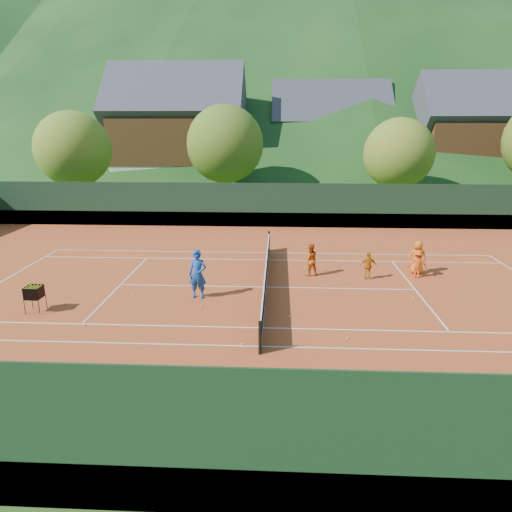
{
  "coord_description": "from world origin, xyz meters",
  "views": [
    {
      "loc": [
        0.51,
        -18.62,
        6.86
      ],
      "look_at": [
        -0.42,
        0.0,
        1.42
      ],
      "focal_mm": 32.0,
      "sensor_mm": 36.0,
      "label": 1
    }
  ],
  "objects_px": {
    "chalet_mid": "(329,141)",
    "student_a": "(310,260)",
    "chalet_right": "(472,140)",
    "ball_hopper": "(34,293)",
    "coach": "(198,274)",
    "tennis_net": "(266,276)",
    "student_d": "(418,264)",
    "student_b": "(368,266)",
    "student_c": "(418,257)",
    "chalet_left": "(179,135)"
  },
  "relations": [
    {
      "from": "student_a",
      "to": "student_c",
      "type": "bearing_deg",
      "value": 169.89
    },
    {
      "from": "student_d",
      "to": "tennis_net",
      "type": "xyz_separation_m",
      "value": [
        -6.92,
        -1.68,
        -0.15
      ]
    },
    {
      "from": "student_c",
      "to": "student_d",
      "type": "distance_m",
      "value": 0.59
    },
    {
      "from": "student_d",
      "to": "tennis_net",
      "type": "bearing_deg",
      "value": 25.36
    },
    {
      "from": "tennis_net",
      "to": "chalet_right",
      "type": "relative_size",
      "value": 1.01
    },
    {
      "from": "coach",
      "to": "student_b",
      "type": "bearing_deg",
      "value": 28.08
    },
    {
      "from": "student_a",
      "to": "chalet_mid",
      "type": "height_order",
      "value": "chalet_mid"
    },
    {
      "from": "ball_hopper",
      "to": "chalet_mid",
      "type": "bearing_deg",
      "value": 68.53
    },
    {
      "from": "student_c",
      "to": "ball_hopper",
      "type": "distance_m",
      "value": 16.53
    },
    {
      "from": "tennis_net",
      "to": "chalet_left",
      "type": "relative_size",
      "value": 0.87
    },
    {
      "from": "student_a",
      "to": "student_c",
      "type": "distance_m",
      "value": 5.08
    },
    {
      "from": "student_d",
      "to": "chalet_left",
      "type": "relative_size",
      "value": 0.09
    },
    {
      "from": "student_a",
      "to": "student_c",
      "type": "relative_size",
      "value": 0.95
    },
    {
      "from": "student_d",
      "to": "ball_hopper",
      "type": "relative_size",
      "value": 1.3
    },
    {
      "from": "student_b",
      "to": "tennis_net",
      "type": "distance_m",
      "value": 4.79
    },
    {
      "from": "student_a",
      "to": "chalet_right",
      "type": "bearing_deg",
      "value": -138.33
    },
    {
      "from": "student_b",
      "to": "student_c",
      "type": "relative_size",
      "value": 0.8
    },
    {
      "from": "student_b",
      "to": "chalet_right",
      "type": "xyz_separation_m",
      "value": [
        15.39,
        28.69,
        4.6
      ]
    },
    {
      "from": "student_a",
      "to": "chalet_right",
      "type": "distance_m",
      "value": 33.81
    },
    {
      "from": "chalet_right",
      "to": "student_b",
      "type": "bearing_deg",
      "value": -118.2
    },
    {
      "from": "ball_hopper",
      "to": "student_d",
      "type": "bearing_deg",
      "value": 17.09
    },
    {
      "from": "chalet_mid",
      "to": "chalet_right",
      "type": "bearing_deg",
      "value": -15.95
    },
    {
      "from": "student_b",
      "to": "chalet_mid",
      "type": "xyz_separation_m",
      "value": [
        1.39,
        32.69,
        4.33
      ]
    },
    {
      "from": "student_a",
      "to": "chalet_right",
      "type": "relative_size",
      "value": 0.13
    },
    {
      "from": "coach",
      "to": "student_b",
      "type": "relative_size",
      "value": 1.58
    },
    {
      "from": "coach",
      "to": "student_b",
      "type": "distance_m",
      "value": 7.8
    },
    {
      "from": "tennis_net",
      "to": "chalet_mid",
      "type": "bearing_deg",
      "value": 79.99
    },
    {
      "from": "student_a",
      "to": "student_d",
      "type": "xyz_separation_m",
      "value": [
        4.91,
        -0.05,
        -0.11
      ]
    },
    {
      "from": "tennis_net",
      "to": "chalet_mid",
      "type": "distance_m",
      "value": 34.81
    },
    {
      "from": "chalet_mid",
      "to": "chalet_right",
      "type": "distance_m",
      "value": 14.56
    },
    {
      "from": "tennis_net",
      "to": "chalet_left",
      "type": "height_order",
      "value": "chalet_left"
    },
    {
      "from": "student_a",
      "to": "tennis_net",
      "type": "relative_size",
      "value": 0.13
    },
    {
      "from": "student_a",
      "to": "student_b",
      "type": "xyz_separation_m",
      "value": [
        2.6,
        -0.42,
        -0.13
      ]
    },
    {
      "from": "student_c",
      "to": "chalet_right",
      "type": "bearing_deg",
      "value": -95.74
    },
    {
      "from": "coach",
      "to": "student_c",
      "type": "relative_size",
      "value": 1.25
    },
    {
      "from": "coach",
      "to": "ball_hopper",
      "type": "bearing_deg",
      "value": -156.11
    },
    {
      "from": "chalet_left",
      "to": "chalet_right",
      "type": "relative_size",
      "value": 1.16
    },
    {
      "from": "student_c",
      "to": "student_d",
      "type": "height_order",
      "value": "student_c"
    },
    {
      "from": "tennis_net",
      "to": "student_b",
      "type": "bearing_deg",
      "value": 15.8
    },
    {
      "from": "chalet_left",
      "to": "student_d",
      "type": "bearing_deg",
      "value": -59.14
    },
    {
      "from": "chalet_left",
      "to": "chalet_right",
      "type": "xyz_separation_m",
      "value": [
        30.0,
        0.0,
        -0.39
      ]
    },
    {
      "from": "ball_hopper",
      "to": "chalet_mid",
      "type": "distance_m",
      "value": 40.08
    },
    {
      "from": "student_c",
      "to": "tennis_net",
      "type": "height_order",
      "value": "student_c"
    },
    {
      "from": "chalet_mid",
      "to": "student_b",
      "type": "bearing_deg",
      "value": -92.43
    },
    {
      "from": "student_c",
      "to": "student_d",
      "type": "relative_size",
      "value": 1.24
    },
    {
      "from": "coach",
      "to": "student_d",
      "type": "relative_size",
      "value": 1.55
    },
    {
      "from": "ball_hopper",
      "to": "coach",
      "type": "bearing_deg",
      "value": 16.07
    },
    {
      "from": "student_d",
      "to": "chalet_right",
      "type": "xyz_separation_m",
      "value": [
        13.08,
        28.32,
        4.59
      ]
    },
    {
      "from": "coach",
      "to": "ball_hopper",
      "type": "distance_m",
      "value": 6.13
    },
    {
      "from": "chalet_mid",
      "to": "student_a",
      "type": "bearing_deg",
      "value": -97.05
    }
  ]
}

